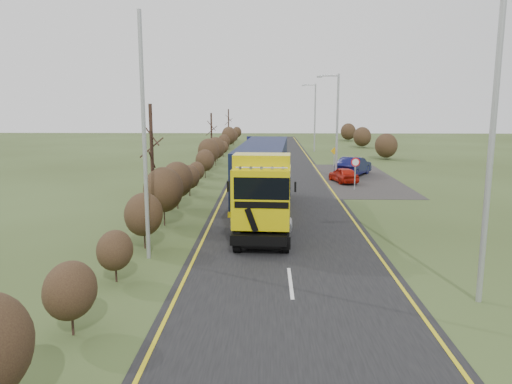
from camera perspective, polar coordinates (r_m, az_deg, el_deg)
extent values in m
plane|color=#32401B|center=(21.21, 3.49, -6.56)|extent=(160.00, 160.00, 0.00)
cube|color=black|center=(30.91, 2.82, -1.18)|extent=(8.00, 120.00, 0.02)
cube|color=#2B2826|center=(41.40, 11.52, 1.54)|extent=(6.00, 18.00, 0.02)
cube|color=gold|center=(31.04, -4.02, -1.11)|extent=(0.12, 116.00, 0.01)
cube|color=gold|center=(31.22, 9.63, -1.16)|extent=(0.12, 116.00, 0.01)
cube|color=silver|center=(17.41, 3.96, -10.27)|extent=(0.12, 3.00, 0.01)
cube|color=silver|center=(25.06, 3.16, -3.85)|extent=(0.12, 3.00, 0.01)
cube|color=silver|center=(32.87, 2.74, -0.46)|extent=(0.12, 3.00, 0.01)
cube|color=silver|center=(40.76, 2.48, 1.63)|extent=(0.12, 3.00, 0.01)
cube|color=silver|center=(48.68, 2.31, 3.04)|extent=(0.12, 3.00, 0.01)
cube|color=silver|center=(56.63, 2.18, 4.05)|extent=(0.12, 3.00, 0.01)
cube|color=silver|center=(64.58, 2.09, 4.82)|extent=(0.12, 3.00, 0.01)
cube|color=silver|center=(72.55, 2.01, 5.41)|extent=(0.12, 3.00, 0.01)
cube|color=silver|center=(80.53, 1.95, 5.89)|extent=(0.12, 3.00, 0.01)
ellipsoid|color=black|center=(14.20, -20.46, -10.47)|extent=(1.34, 1.74, 1.54)
ellipsoid|color=black|center=(17.82, -15.82, -6.42)|extent=(1.21, 1.57, 1.39)
ellipsoid|color=black|center=(21.46, -12.71, -2.50)|extent=(1.58, 2.06, 1.82)
ellipsoid|color=black|center=(25.21, -10.53, 0.28)|extent=(1.96, 2.55, 2.25)
ellipsoid|color=black|center=(29.11, -9.01, 1.40)|extent=(1.83, 2.38, 2.10)
ellipsoid|color=black|center=(33.06, -7.62, 1.73)|extent=(1.37, 1.78, 1.57)
ellipsoid|color=black|center=(37.01, -6.82, 2.41)|extent=(1.20, 1.56, 1.38)
ellipsoid|color=black|center=(40.88, -5.85, 3.63)|extent=(1.55, 2.02, 1.78)
ellipsoid|color=black|center=(44.81, -5.43, 4.69)|extent=(1.95, 2.53, 2.24)
ellipsoid|color=black|center=(48.76, -4.65, 5.04)|extent=(1.85, 2.41, 2.13)
ellipsoid|color=black|center=(52.78, -4.43, 4.97)|extent=(1.40, 1.81, 1.61)
ellipsoid|color=black|center=(56.74, -3.77, 5.16)|extent=(1.19, 1.55, 1.37)
ellipsoid|color=black|center=(60.71, -3.70, 5.78)|extent=(1.52, 1.97, 1.75)
ellipsoid|color=black|center=(64.63, -3.12, 6.40)|extent=(1.93, 2.51, 2.22)
ellipsoid|color=black|center=(68.64, -3.13, 6.58)|extent=(1.88, 2.44, 2.16)
ellipsoid|color=black|center=(72.62, -2.61, 6.45)|extent=(1.43, 1.85, 1.64)
ellipsoid|color=black|center=(76.65, -2.68, 6.48)|extent=(1.19, 1.55, 1.37)
ellipsoid|color=black|center=(80.59, -2.20, 6.87)|extent=(1.49, 1.93, 1.71)
cylinder|color=#2F1E17|center=(25.15, -11.77, 2.94)|extent=(0.18, 0.18, 6.05)
cylinder|color=#2F1E17|center=(50.74, -5.11, 6.13)|extent=(0.18, 0.18, 5.06)
cylinder|color=#2F1E17|center=(72.60, -3.15, 7.42)|extent=(0.18, 0.18, 5.15)
cube|color=black|center=(22.04, 0.69, -4.11)|extent=(2.52, 4.48, 0.43)
cube|color=#D0BF09|center=(20.87, 0.67, -0.54)|extent=(2.48, 2.22, 2.46)
cube|color=black|center=(20.30, 0.62, -5.79)|extent=(2.37, 0.25, 0.52)
cube|color=black|center=(20.02, -0.51, -3.22)|extent=(0.57, 0.05, 1.02)
cube|color=black|center=(20.01, 1.76, -3.23)|extent=(0.57, 0.05, 1.02)
cube|color=black|center=(19.78, 0.63, 0.39)|extent=(2.22, 0.19, 0.90)
cube|color=black|center=(19.87, 0.63, -1.50)|extent=(2.17, 0.16, 0.26)
cube|color=#D0BF09|center=(20.98, 0.69, 3.64)|extent=(2.44, 1.46, 0.53)
cylinder|color=silver|center=(19.87, 0.65, 2.78)|extent=(2.08, 0.18, 0.06)
cube|color=black|center=(20.05, -3.23, 0.65)|extent=(0.09, 0.12, 0.43)
cube|color=black|center=(20.01, 4.52, 0.61)|extent=(0.09, 0.12, 0.43)
cylinder|color=gray|center=(22.44, -2.08, -3.73)|extent=(0.60, 1.26, 0.53)
cylinder|color=gray|center=(22.41, 3.49, -3.76)|extent=(0.60, 1.26, 0.53)
cube|color=gold|center=(27.95, 0.85, 0.01)|extent=(3.07, 12.03, 0.23)
cube|color=black|center=(27.73, 0.85, 2.89)|extent=(3.03, 11.65, 2.60)
cube|color=#101345|center=(33.48, 0.95, 4.15)|extent=(2.34, 0.20, 2.60)
cube|color=#101345|center=(22.00, 0.71, 0.96)|extent=(2.34, 0.20, 2.60)
cube|color=black|center=(31.58, 0.91, 0.19)|extent=(2.37, 3.53, 0.33)
cube|color=gold|center=(27.18, -1.61, -1.67)|extent=(0.36, 5.19, 0.43)
cube|color=gold|center=(27.16, 3.26, -1.69)|extent=(0.36, 5.19, 0.43)
cylinder|color=black|center=(20.66, -2.13, -5.59)|extent=(0.36, 1.00, 0.98)
cylinder|color=black|center=(20.64, 3.40, -5.62)|extent=(0.36, 1.00, 0.98)
cylinder|color=black|center=(22.94, -1.77, -3.98)|extent=(0.36, 1.00, 0.98)
cylinder|color=black|center=(22.92, 3.20, -4.00)|extent=(0.36, 1.00, 0.98)
cylinder|color=black|center=(30.79, -0.96, -0.31)|extent=(0.36, 1.00, 0.98)
cylinder|color=black|center=(30.77, 2.74, -0.32)|extent=(0.36, 1.00, 0.98)
cylinder|color=black|center=(31.72, -0.89, 0.01)|extent=(0.36, 1.00, 0.98)
cylinder|color=black|center=(31.70, 2.70, -0.01)|extent=(0.36, 1.00, 0.98)
cylinder|color=black|center=(32.65, -0.82, 0.30)|extent=(0.36, 1.00, 0.98)
cylinder|color=black|center=(32.63, 2.66, 0.29)|extent=(0.36, 1.00, 0.98)
imported|color=#A81408|center=(39.03, 9.96, 1.94)|extent=(2.16, 3.72, 1.19)
imported|color=#090B36|center=(42.88, 11.10, 2.90)|extent=(3.75, 5.00, 1.58)
cylinder|color=#9B9FA1|center=(16.31, 25.30, 4.62)|extent=(0.18, 0.18, 9.61)
cylinder|color=#9B9FA1|center=(40.26, 9.26, 7.29)|extent=(0.18, 0.18, 8.30)
cylinder|color=#9B9FA1|center=(40.17, 8.35, 13.03)|extent=(1.47, 0.12, 0.12)
cube|color=#9B9FA1|center=(40.08, 7.28, 12.93)|extent=(0.41, 0.17, 0.13)
cylinder|color=#9B9FA1|center=(62.95, 6.75, 8.40)|extent=(0.18, 0.18, 8.36)
cylinder|color=#9B9FA1|center=(62.89, 6.14, 12.09)|extent=(1.49, 0.12, 0.12)
cube|color=#9B9FA1|center=(62.83, 5.44, 12.02)|extent=(0.42, 0.17, 0.13)
cylinder|color=#9B9FA1|center=(19.61, -12.66, 5.93)|extent=(0.16, 0.16, 9.47)
cylinder|color=#9B9FA1|center=(35.95, 11.24, 1.81)|extent=(0.08, 0.08, 1.96)
cylinder|color=red|center=(35.79, 11.30, 3.36)|extent=(0.63, 0.04, 0.63)
cylinder|color=white|center=(35.77, 11.31, 3.36)|extent=(0.47, 0.02, 0.47)
cylinder|color=#9B9FA1|center=(48.84, 8.91, 3.73)|extent=(0.08, 0.08, 1.40)
cube|color=#D0940B|center=(48.71, 8.94, 4.66)|extent=(0.71, 0.04, 0.71)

